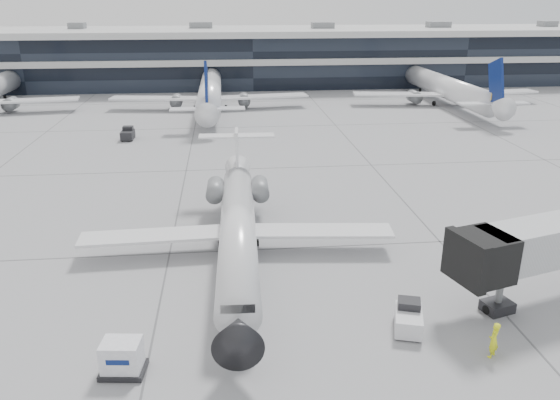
{
  "coord_description": "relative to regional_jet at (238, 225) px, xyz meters",
  "views": [
    {
      "loc": [
        -5.71,
        -35.8,
        17.18
      ],
      "look_at": [
        -1.74,
        3.18,
        2.6
      ],
      "focal_mm": 35.0,
      "sensor_mm": 36.0,
      "label": 1
    }
  ],
  "objects": [
    {
      "name": "bg_jet_center",
      "position": [
        -2.92,
        55.36,
        -2.18
      ],
      "size": [
        32.0,
        40.0,
        9.6
      ],
      "primitive_type": null,
      "color": "white",
      "rests_on": "ground"
    },
    {
      "name": "baggage_tug",
      "position": [
        8.99,
        -10.55,
        -1.48
      ],
      "size": [
        2.08,
        2.75,
        1.55
      ],
      "rotation": [
        0.0,
        0.0,
        -0.29
      ],
      "color": "silver",
      "rests_on": "ground"
    },
    {
      "name": "bg_jet_right",
      "position": [
        37.08,
        55.36,
        -2.18
      ],
      "size": [
        32.0,
        40.0,
        9.6
      ],
      "primitive_type": null,
      "color": "white",
      "rests_on": "ground"
    },
    {
      "name": "traffic_cone",
      "position": [
        0.64,
        4.36,
        -1.91
      ],
      "size": [
        0.48,
        0.48,
        0.58
      ],
      "rotation": [
        0.0,
        0.0,
        -0.27
      ],
      "color": "orange",
      "rests_on": "ground"
    },
    {
      "name": "ramp_worker",
      "position": [
        12.46,
        -13.37,
        -1.2
      ],
      "size": [
        0.85,
        0.82,
        1.96
      ],
      "primitive_type": "imported",
      "rotation": [
        0.0,
        0.0,
        3.86
      ],
      "color": "#EAF619",
      "rests_on": "ground"
    },
    {
      "name": "regional_jet",
      "position": [
        0.0,
        0.0,
        0.0
      ],
      "size": [
        22.17,
        27.6,
        6.38
      ],
      "rotation": [
        0.0,
        0.0,
        -0.03
      ],
      "color": "silver",
      "rests_on": "ground"
    },
    {
      "name": "cargo_uld",
      "position": [
        -5.98,
        -12.79,
        -1.31
      ],
      "size": [
        2.29,
        1.8,
        1.74
      ],
      "rotation": [
        0.0,
        0.0,
        -0.12
      ],
      "color": "black",
      "rests_on": "ground"
    },
    {
      "name": "ground",
      "position": [
        5.08,
        0.36,
        -2.18
      ],
      "size": [
        220.0,
        220.0,
        0.0
      ],
      "primitive_type": "plane",
      "color": "gray",
      "rests_on": "ground"
    },
    {
      "name": "far_tug",
      "position": [
        -13.15,
        34.8,
        -1.46
      ],
      "size": [
        1.55,
        2.56,
        1.61
      ],
      "rotation": [
        0.0,
        0.0,
        -0.02
      ],
      "color": "black",
      "rests_on": "ground"
    },
    {
      "name": "terminal",
      "position": [
        5.08,
        82.36,
        2.82
      ],
      "size": [
        170.0,
        22.0,
        10.0
      ],
      "primitive_type": "cube",
      "color": "black",
      "rests_on": "ground"
    }
  ]
}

